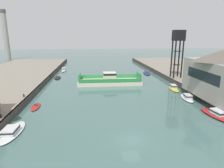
# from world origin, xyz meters

# --- Properties ---
(ground_plane) EXTENTS (400.00, 400.00, 0.00)m
(ground_plane) POSITION_xyz_m (0.00, 0.00, 0.00)
(ground_plane) COLOR #476B66
(chain_ferry) EXTENTS (19.07, 6.75, 3.53)m
(chain_ferry) POSITION_xyz_m (0.16, 33.18, 1.08)
(chain_ferry) COLOR beige
(chain_ferry) RESTS_ON ground
(moored_boat_near_left) EXTENTS (2.51, 5.94, 0.91)m
(moored_boat_near_left) POSITION_xyz_m (-16.91, 43.17, 0.22)
(moored_boat_near_left) COLOR black
(moored_boat_near_left) RESTS_ON ground
(moored_boat_near_right) EXTENTS (2.92, 7.67, 1.11)m
(moored_boat_near_right) POSITION_xyz_m (-17.30, 3.72, 0.41)
(moored_boat_near_right) COLOR white
(moored_boat_near_right) RESTS_ON ground
(moored_boat_mid_left) EXTENTS (1.89, 4.90, 0.85)m
(moored_boat_mid_left) POSITION_xyz_m (-16.77, 14.79, 0.19)
(moored_boat_mid_left) COLOR red
(moored_boat_mid_left) RESTS_ON ground
(moored_boat_mid_right) EXTENTS (2.59, 6.20, 1.33)m
(moored_boat_mid_right) POSITION_xyz_m (16.85, 24.80, 0.49)
(moored_boat_mid_right) COLOR yellow
(moored_boat_mid_right) RESTS_ON ground
(moored_boat_far_left) EXTENTS (3.39, 8.44, 0.94)m
(moored_boat_far_left) POSITION_xyz_m (15.98, 47.99, 0.23)
(moored_boat_far_left) COLOR navy
(moored_boat_far_left) RESTS_ON ground
(moored_boat_far_right) EXTENTS (3.39, 7.68, 1.41)m
(moored_boat_far_right) POSITION_xyz_m (16.99, 6.44, 0.52)
(moored_boat_far_right) COLOR red
(moored_boat_far_right) RESTS_ON ground
(moored_boat_upstream_a) EXTENTS (2.73, 6.41, 1.31)m
(moored_boat_upstream_a) POSITION_xyz_m (16.43, 16.32, 0.49)
(moored_boat_upstream_a) COLOR white
(moored_boat_upstream_a) RESTS_ON ground
(moored_boat_upstream_b) EXTENTS (2.16, 7.11, 1.36)m
(moored_boat_upstream_b) POSITION_xyz_m (-16.70, 57.86, 0.50)
(moored_boat_upstream_b) COLOR white
(moored_boat_upstream_b) RESTS_ON ground
(crane_tower) EXTENTS (3.10, 3.10, 14.54)m
(crane_tower) POSITION_xyz_m (21.34, 34.09, 12.69)
(crane_tower) COLOR black
(crane_tower) RESTS_ON quay_right
(bollard_left_aft) EXTENTS (0.32, 0.32, 0.71)m
(bollard_left_aft) POSITION_xyz_m (-19.85, 6.52, 1.81)
(bollard_left_aft) COLOR black
(bollard_left_aft) RESTS_ON quay_left
(bollard_left_far) EXTENTS (0.32, 0.32, 0.71)m
(bollard_left_far) POSITION_xyz_m (-19.85, 17.64, 1.81)
(bollard_left_far) COLOR black
(bollard_left_far) RESTS_ON quay_left
(bollard_right_far) EXTENTS (0.32, 0.32, 0.71)m
(bollard_right_far) POSITION_xyz_m (19.85, 17.97, 1.81)
(bollard_right_far) COLOR black
(bollard_right_far) RESTS_ON quay_right
(smokestack_distant_a) EXTENTS (3.27, 3.27, 29.21)m
(smokestack_distant_a) POSITION_xyz_m (-55.77, 101.86, 15.61)
(smokestack_distant_a) COLOR #9E998E
(smokestack_distant_a) RESTS_ON ground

